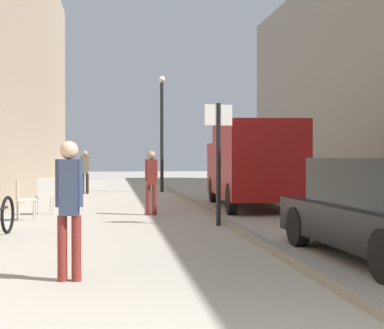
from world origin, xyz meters
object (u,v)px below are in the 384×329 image
street_sign_post (218,153)px  cafe_chair_by_doorway (22,197)px  pedestrian_main_foreground (151,178)px  delivery_van (252,163)px  cafe_chair_near_window (45,193)px  pedestrian_far_crossing (69,200)px  pedestrian_mid_block (85,169)px  lamp_post (162,126)px

street_sign_post → cafe_chair_by_doorway: 4.66m
pedestrian_main_foreground → delivery_van: delivery_van is taller
delivery_van → cafe_chair_near_window: bearing=-163.2°
street_sign_post → pedestrian_main_foreground: bearing=-68.2°
pedestrian_main_foreground → delivery_van: size_ratio=0.28×
pedestrian_far_crossing → delivery_van: delivery_van is taller
pedestrian_mid_block → cafe_chair_near_window: size_ratio=1.80×
pedestrian_mid_block → lamp_post: 3.60m
delivery_van → lamp_post: (-1.97, 7.31, 1.43)m
pedestrian_main_foreground → cafe_chair_by_doorway: size_ratio=1.71×
pedestrian_main_foreground → pedestrian_mid_block: size_ratio=0.95×
delivery_van → street_sign_post: size_ratio=2.19×
pedestrian_mid_block → cafe_chair_near_window: pedestrian_mid_block is taller
lamp_post → cafe_chair_near_window: (-3.71, -8.65, -2.18)m
delivery_van → cafe_chair_by_doorway: bearing=-153.4°
cafe_chair_near_window → cafe_chair_by_doorway: (-0.37, -1.24, 0.00)m
delivery_van → cafe_chair_by_doorway: size_ratio=6.07×
cafe_chair_by_doorway → street_sign_post: bearing=55.7°
delivery_van → street_sign_post: (-1.78, -4.16, 0.25)m
pedestrian_far_crossing → lamp_post: size_ratio=0.35×
pedestrian_mid_block → cafe_chair_near_window: (-0.63, -7.99, -0.43)m
pedestrian_far_crossing → lamp_post: lamp_post is taller
pedestrian_far_crossing → street_sign_post: bearing=-112.3°
pedestrian_main_foreground → pedestrian_far_crossing: (-1.49, -7.41, 0.03)m
cafe_chair_by_doorway → pedestrian_mid_block: bearing=159.8°
delivery_van → lamp_post: bearing=108.6°
pedestrian_main_foreground → street_sign_post: (1.26, -2.38, 0.62)m
delivery_van → lamp_post: size_ratio=1.20×
pedestrian_main_foreground → lamp_post: 9.34m
lamp_post → pedestrian_main_foreground: bearing=-96.7°
pedestrian_mid_block → street_sign_post: street_sign_post is taller
lamp_post → pedestrian_far_crossing: bearing=-98.8°
pedestrian_mid_block → lamp_post: lamp_post is taller
pedestrian_mid_block → delivery_van: bearing=122.6°
pedestrian_main_foreground → street_sign_post: bearing=-55.9°
pedestrian_mid_block → pedestrian_far_crossing: (0.51, -15.85, -0.02)m
pedestrian_mid_block → delivery_van: size_ratio=0.30×
street_sign_post → cafe_chair_near_window: bearing=-42.0°
delivery_van → cafe_chair_by_doorway: 6.62m
pedestrian_main_foreground → cafe_chair_near_window: (-2.64, 0.45, -0.38)m
cafe_chair_by_doorway → pedestrian_main_foreground: bearing=90.9°
lamp_post → cafe_chair_by_doorway: lamp_post is taller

